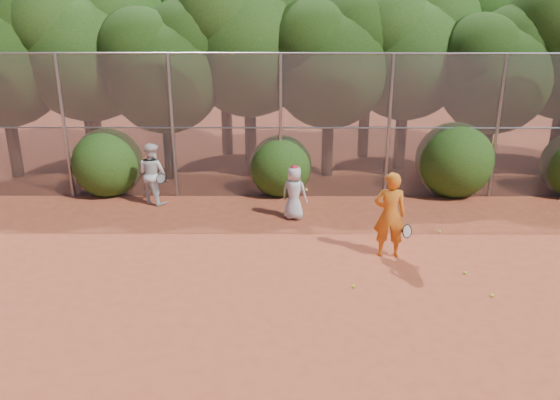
{
  "coord_description": "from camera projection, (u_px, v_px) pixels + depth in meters",
  "views": [
    {
      "loc": [
        -0.95,
        -8.91,
        5.08
      ],
      "look_at": [
        -1.0,
        2.5,
        1.1
      ],
      "focal_mm": 35.0,
      "sensor_mm": 36.0,
      "label": 1
    }
  ],
  "objects": [
    {
      "name": "bush_2",
      "position": [
        454.0,
        157.0,
        15.65
      ],
      "size": [
        2.2,
        2.2,
        2.2
      ],
      "primitive_type": "sphere",
      "color": "#1F4010",
      "rests_on": "ground"
    },
    {
      "name": "tree_4",
      "position": [
        332.0,
        56.0,
        16.62
      ],
      "size": [
        4.19,
        3.64,
        5.73
      ],
      "color": "black",
      "rests_on": "ground"
    },
    {
      "name": "tree_1",
      "position": [
        88.0,
        42.0,
        16.8
      ],
      "size": [
        4.64,
        4.03,
        6.35
      ],
      "color": "black",
      "rests_on": "ground"
    },
    {
      "name": "ground",
      "position": [
        333.0,
        301.0,
        10.08
      ],
      "size": [
        80.0,
        80.0,
        0.0
      ],
      "primitive_type": "plane",
      "color": "#9E3E23",
      "rests_on": "ground"
    },
    {
      "name": "fence_back",
      "position": [
        312.0,
        126.0,
        15.07
      ],
      "size": [
        20.05,
        0.09,
        4.03
      ],
      "color": "gray",
      "rests_on": "ground"
    },
    {
      "name": "ball_0",
      "position": [
        492.0,
        295.0,
        10.19
      ],
      "size": [
        0.07,
        0.07,
        0.07
      ],
      "primitive_type": "sphere",
      "color": "#C4D927",
      "rests_on": "ground"
    },
    {
      "name": "tree_6",
      "position": [
        497.0,
        66.0,
        16.5
      ],
      "size": [
        3.86,
        3.36,
        5.29
      ],
      "color": "black",
      "rests_on": "ground"
    },
    {
      "name": "tree_5",
      "position": [
        409.0,
        45.0,
        17.27
      ],
      "size": [
        4.51,
        3.92,
        6.17
      ],
      "color": "black",
      "rests_on": "ground"
    },
    {
      "name": "ball_1",
      "position": [
        401.0,
        230.0,
        13.22
      ],
      "size": [
        0.07,
        0.07,
        0.07
      ],
      "primitive_type": "sphere",
      "color": "#C4D927",
      "rests_on": "ground"
    },
    {
      "name": "tree_9",
      "position": [
        81.0,
        33.0,
        18.92
      ],
      "size": [
        4.83,
        4.2,
        6.62
      ],
      "color": "black",
      "rests_on": "ground"
    },
    {
      "name": "ball_4",
      "position": [
        440.0,
        232.0,
        13.13
      ],
      "size": [
        0.07,
        0.07,
        0.07
      ],
      "primitive_type": "sphere",
      "color": "#C4D927",
      "rests_on": "ground"
    },
    {
      "name": "bush_1",
      "position": [
        281.0,
        163.0,
        15.74
      ],
      "size": [
        1.8,
        1.8,
        1.8
      ],
      "primitive_type": "sphere",
      "color": "#1F4010",
      "rests_on": "ground"
    },
    {
      "name": "tree_3",
      "position": [
        251.0,
        33.0,
        16.99
      ],
      "size": [
        4.89,
        4.26,
        6.7
      ],
      "color": "black",
      "rests_on": "ground"
    },
    {
      "name": "tree_10",
      "position": [
        226.0,
        24.0,
        19.0
      ],
      "size": [
        5.15,
        4.48,
        7.06
      ],
      "color": "black",
      "rests_on": "ground"
    },
    {
      "name": "player_teen",
      "position": [
        294.0,
        192.0,
        13.82
      ],
      "size": [
        0.81,
        0.69,
        1.42
      ],
      "rotation": [
        0.0,
        0.0,
        2.72
      ],
      "color": "silver",
      "rests_on": "ground"
    },
    {
      "name": "ball_2",
      "position": [
        353.0,
        286.0,
        10.53
      ],
      "size": [
        0.07,
        0.07,
        0.07
      ],
      "primitive_type": "sphere",
      "color": "#C4D927",
      "rests_on": "ground"
    },
    {
      "name": "player_white",
      "position": [
        152.0,
        174.0,
        14.91
      ],
      "size": [
        1.04,
        0.97,
        1.7
      ],
      "rotation": [
        0.0,
        0.0,
        2.61
      ],
      "color": "silver",
      "rests_on": "ground"
    },
    {
      "name": "bush_0",
      "position": [
        107.0,
        160.0,
        15.72
      ],
      "size": [
        2.0,
        2.0,
        2.0
      ],
      "primitive_type": "sphere",
      "color": "#1F4010",
      "rests_on": "ground"
    },
    {
      "name": "player_yellow",
      "position": [
        390.0,
        215.0,
        11.64
      ],
      "size": [
        0.86,
        0.59,
        1.9
      ],
      "rotation": [
        0.0,
        0.0,
        3.06
      ],
      "color": "orange",
      "rests_on": "ground"
    },
    {
      "name": "tree_0",
      "position": [
        1.0,
        50.0,
        16.41
      ],
      "size": [
        4.38,
        3.81,
        6.0
      ],
      "color": "black",
      "rests_on": "ground"
    },
    {
      "name": "tree_2",
      "position": [
        166.0,
        63.0,
        16.31
      ],
      "size": [
        3.99,
        3.47,
        5.47
      ],
      "color": "black",
      "rests_on": "ground"
    },
    {
      "name": "ball_3",
      "position": [
        465.0,
        273.0,
        11.07
      ],
      "size": [
        0.07,
        0.07,
        0.07
      ],
      "primitive_type": "sphere",
      "color": "#C4D927",
      "rests_on": "ground"
    },
    {
      "name": "tree_11",
      "position": [
        370.0,
        38.0,
        18.75
      ],
      "size": [
        4.64,
        4.03,
        6.35
      ],
      "color": "black",
      "rests_on": "ground"
    },
    {
      "name": "tree_12",
      "position": [
        496.0,
        27.0,
        19.18
      ],
      "size": [
        5.02,
        4.37,
        6.88
      ],
      "color": "black",
      "rests_on": "ground"
    }
  ]
}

